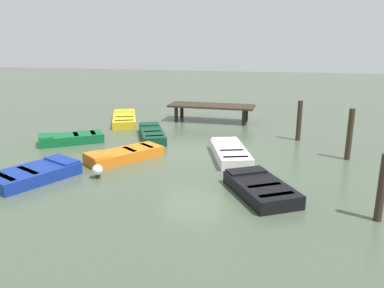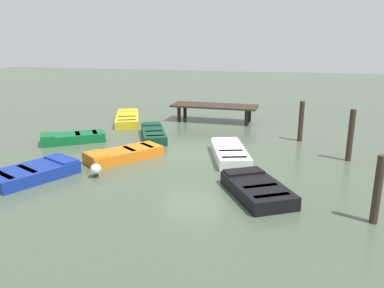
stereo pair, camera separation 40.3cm
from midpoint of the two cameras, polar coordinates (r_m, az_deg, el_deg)
ground_plane at (r=15.89m, az=-0.73°, el=-1.22°), size 80.00×80.00×0.00m
dock_segment at (r=21.60m, az=2.38°, el=5.52°), size 4.81×1.81×0.95m
rowboat_dark_green at (r=18.16m, az=-6.62°, el=1.52°), size 2.17×3.23×0.46m
rowboat_orange at (r=15.07m, az=-10.83°, el=-1.58°), size 2.69×3.02×0.46m
rowboat_white at (r=15.13m, az=4.95°, el=-1.29°), size 2.05×3.33×0.46m
rowboat_green at (r=18.10m, az=-18.21°, el=0.79°), size 2.89×2.45×0.46m
rowboat_black at (r=11.74m, az=9.19°, el=-6.51°), size 2.51×2.98×0.46m
rowboat_yellow at (r=21.79m, az=-10.56°, el=3.72°), size 2.47×3.80×0.46m
rowboat_blue at (r=13.90m, az=-23.12°, el=-4.06°), size 2.53×3.12×0.46m
mooring_piling_near_left at (r=15.81m, az=21.75°, el=1.34°), size 0.22×0.22×2.01m
mooring_piling_far_left at (r=18.15m, az=15.06°, el=3.37°), size 0.22×0.22×1.84m
mooring_piling_far_right at (r=10.81m, az=25.45°, el=-5.94°), size 0.20×0.20×1.81m
marker_buoy at (r=13.33m, az=-14.73°, el=-3.80°), size 0.36×0.36×0.48m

